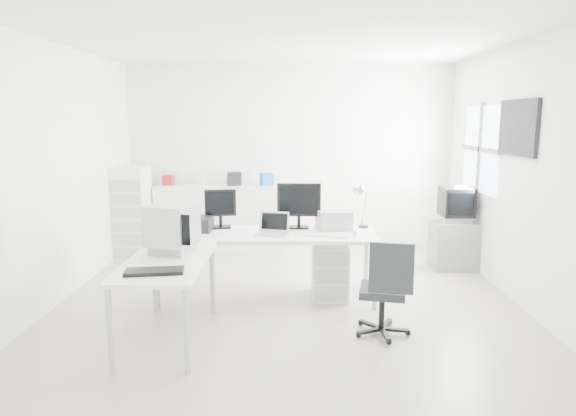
{
  "coord_description": "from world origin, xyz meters",
  "views": [
    {
      "loc": [
        0.06,
        -5.49,
        2.01
      ],
      "look_at": [
        0.0,
        0.2,
        1.0
      ],
      "focal_mm": 32.0,
      "sensor_mm": 36.0,
      "label": 1
    }
  ],
  "objects_px": {
    "lcd_monitor_large": "(299,206)",
    "laser_printer": "(334,220)",
    "inkjet_printer": "(192,224)",
    "laptop": "(271,225)",
    "crt_monitor": "(172,230)",
    "crt_tv": "(456,205)",
    "drawer_pedestal": "(330,271)",
    "filing_cabinet": "(132,212)",
    "tv_cabinet": "(454,245)",
    "lcd_monitor_small": "(220,209)",
    "main_desk": "(268,265)",
    "sideboard": "(222,217)",
    "office_chair": "(383,286)",
    "side_desk": "(168,300)"
  },
  "relations": [
    {
      "from": "lcd_monitor_large",
      "to": "laser_printer",
      "type": "xyz_separation_m",
      "value": [
        0.4,
        -0.03,
        -0.15
      ]
    },
    {
      "from": "inkjet_printer",
      "to": "laptop",
      "type": "relative_size",
      "value": 1.31
    },
    {
      "from": "crt_monitor",
      "to": "crt_tv",
      "type": "bearing_deg",
      "value": 48.71
    },
    {
      "from": "drawer_pedestal",
      "to": "filing_cabinet",
      "type": "xyz_separation_m",
      "value": [
        -2.75,
        1.71,
        0.36
      ]
    },
    {
      "from": "tv_cabinet",
      "to": "lcd_monitor_small",
      "type": "bearing_deg",
      "value": -162.66
    },
    {
      "from": "main_desk",
      "to": "lcd_monitor_large",
      "type": "relative_size",
      "value": 4.61
    },
    {
      "from": "lcd_monitor_large",
      "to": "sideboard",
      "type": "distance_m",
      "value": 2.33
    },
    {
      "from": "inkjet_printer",
      "to": "laser_printer",
      "type": "xyz_separation_m",
      "value": [
        1.6,
        0.12,
        0.03
      ]
    },
    {
      "from": "tv_cabinet",
      "to": "crt_monitor",
      "type": "bearing_deg",
      "value": -148.3
    },
    {
      "from": "office_chair",
      "to": "crt_tv",
      "type": "xyz_separation_m",
      "value": [
        1.33,
        2.15,
        0.4
      ]
    },
    {
      "from": "office_chair",
      "to": "tv_cabinet",
      "type": "height_order",
      "value": "office_chair"
    },
    {
      "from": "laser_printer",
      "to": "crt_tv",
      "type": "bearing_deg",
      "value": 19.93
    },
    {
      "from": "drawer_pedestal",
      "to": "inkjet_printer",
      "type": "bearing_deg",
      "value": 178.15
    },
    {
      "from": "office_chair",
      "to": "sideboard",
      "type": "height_order",
      "value": "sideboard"
    },
    {
      "from": "side_desk",
      "to": "filing_cabinet",
      "type": "relative_size",
      "value": 1.06
    },
    {
      "from": "lcd_monitor_large",
      "to": "sideboard",
      "type": "xyz_separation_m",
      "value": [
        -1.17,
        1.95,
        -0.52
      ]
    },
    {
      "from": "lcd_monitor_large",
      "to": "tv_cabinet",
      "type": "height_order",
      "value": "lcd_monitor_large"
    },
    {
      "from": "laser_printer",
      "to": "office_chair",
      "type": "relative_size",
      "value": 0.4
    },
    {
      "from": "inkjet_printer",
      "to": "crt_tv",
      "type": "relative_size",
      "value": 0.87
    },
    {
      "from": "inkjet_printer",
      "to": "drawer_pedestal",
      "type": "bearing_deg",
      "value": -0.55
    },
    {
      "from": "laptop",
      "to": "office_chair",
      "type": "bearing_deg",
      "value": -25.66
    },
    {
      "from": "laser_printer",
      "to": "tv_cabinet",
      "type": "bearing_deg",
      "value": 19.93
    },
    {
      "from": "lcd_monitor_small",
      "to": "crt_monitor",
      "type": "relative_size",
      "value": 1.03
    },
    {
      "from": "office_chair",
      "to": "main_desk",
      "type": "bearing_deg",
      "value": 150.46
    },
    {
      "from": "inkjet_printer",
      "to": "tv_cabinet",
      "type": "relative_size",
      "value": 0.68
    },
    {
      "from": "tv_cabinet",
      "to": "inkjet_printer",
      "type": "bearing_deg",
      "value": -161.77
    },
    {
      "from": "side_desk",
      "to": "lcd_monitor_small",
      "type": "distance_m",
      "value": 1.51
    },
    {
      "from": "main_desk",
      "to": "crt_monitor",
      "type": "relative_size",
      "value": 5.5
    },
    {
      "from": "drawer_pedestal",
      "to": "main_desk",
      "type": "bearing_deg",
      "value": -175.91
    },
    {
      "from": "laptop",
      "to": "sideboard",
      "type": "height_order",
      "value": "sideboard"
    },
    {
      "from": "drawer_pedestal",
      "to": "crt_monitor",
      "type": "height_order",
      "value": "crt_monitor"
    },
    {
      "from": "lcd_monitor_large",
      "to": "crt_tv",
      "type": "bearing_deg",
      "value": 25.35
    },
    {
      "from": "inkjet_printer",
      "to": "crt_tv",
      "type": "xyz_separation_m",
      "value": [
        3.3,
        1.09,
        0.04
      ]
    },
    {
      "from": "side_desk",
      "to": "inkjet_printer",
      "type": "distance_m",
      "value": 1.28
    },
    {
      "from": "drawer_pedestal",
      "to": "crt_tv",
      "type": "distance_m",
      "value": 2.16
    },
    {
      "from": "inkjet_printer",
      "to": "office_chair",
      "type": "bearing_deg",
      "value": -27.03
    },
    {
      "from": "drawer_pedestal",
      "to": "inkjet_printer",
      "type": "relative_size",
      "value": 1.38
    },
    {
      "from": "laser_printer",
      "to": "filing_cabinet",
      "type": "distance_m",
      "value": 3.21
    },
    {
      "from": "laser_printer",
      "to": "crt_tv",
      "type": "height_order",
      "value": "crt_tv"
    },
    {
      "from": "side_desk",
      "to": "lcd_monitor_large",
      "type": "relative_size",
      "value": 2.69
    },
    {
      "from": "lcd_monitor_large",
      "to": "crt_tv",
      "type": "distance_m",
      "value": 2.3
    },
    {
      "from": "side_desk",
      "to": "drawer_pedestal",
      "type": "height_order",
      "value": "side_desk"
    },
    {
      "from": "side_desk",
      "to": "laptop",
      "type": "height_order",
      "value": "laptop"
    },
    {
      "from": "laser_printer",
      "to": "crt_monitor",
      "type": "xyz_separation_m",
      "value": [
        -1.6,
        -1.07,
        0.11
      ]
    },
    {
      "from": "side_desk",
      "to": "sideboard",
      "type": "bearing_deg",
      "value": 89.41
    },
    {
      "from": "side_desk",
      "to": "crt_monitor",
      "type": "distance_m",
      "value": 0.64
    },
    {
      "from": "main_desk",
      "to": "filing_cabinet",
      "type": "relative_size",
      "value": 1.82
    },
    {
      "from": "lcd_monitor_small",
      "to": "office_chair",
      "type": "relative_size",
      "value": 0.49
    },
    {
      "from": "tv_cabinet",
      "to": "sideboard",
      "type": "distance_m",
      "value": 3.42
    },
    {
      "from": "side_desk",
      "to": "lcd_monitor_small",
      "type": "height_order",
      "value": "lcd_monitor_small"
    }
  ]
}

